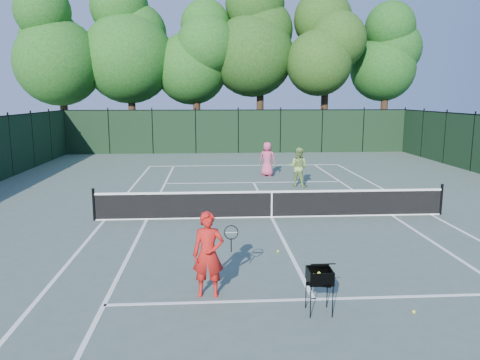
{
  "coord_description": "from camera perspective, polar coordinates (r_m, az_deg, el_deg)",
  "views": [
    {
      "loc": [
        -2.03,
        -15.02,
        3.99
      ],
      "look_at": [
        -0.99,
        1.0,
        1.1
      ],
      "focal_mm": 35.0,
      "sensor_mm": 36.0,
      "label": 1
    }
  ],
  "objects": [
    {
      "name": "fence_far",
      "position": [
        33.17,
        -0.21,
        5.9
      ],
      "size": [
        24.0,
        0.05,
        3.0
      ],
      "primitive_type": "cube",
      "color": "black",
      "rests_on": "ground"
    },
    {
      "name": "loose_ball_near_cart",
      "position": [
        9.59,
        20.43,
        -14.82
      ],
      "size": [
        0.07,
        0.07,
        0.07
      ],
      "primitive_type": "sphere",
      "color": "#D0E22E",
      "rests_on": "ground"
    },
    {
      "name": "center_service_line",
      "position": [
        15.67,
        3.86,
        -4.56
      ],
      "size": [
        0.1,
        12.8,
        0.01
      ],
      "primitive_type": "cube",
      "color": "white",
      "rests_on": "ground"
    },
    {
      "name": "service_line_far",
      "position": [
        21.88,
        1.66,
        -0.3
      ],
      "size": [
        8.23,
        0.1,
        0.01
      ],
      "primitive_type": "cube",
      "color": "white",
      "rests_on": "ground"
    },
    {
      "name": "tree_4",
      "position": [
        37.94,
        10.49,
        16.32
      ],
      "size": [
        6.2,
        6.2,
        12.97
      ],
      "color": "black",
      "rests_on": "ground"
    },
    {
      "name": "ground",
      "position": [
        15.67,
        3.86,
        -4.57
      ],
      "size": [
        90.0,
        90.0,
        0.0
      ],
      "primitive_type": "plane",
      "color": "#4A5950",
      "rests_on": "ground"
    },
    {
      "name": "loose_ball_midcourt",
      "position": [
        12.25,
        4.65,
        -8.66
      ],
      "size": [
        0.07,
        0.07,
        0.07
      ],
      "primitive_type": "sphere",
      "color": "#D2EE30",
      "rests_on": "ground"
    },
    {
      "name": "sideline_singles_left",
      "position": [
        15.68,
        -11.27,
        -4.73
      ],
      "size": [
        0.1,
        23.77,
        0.01
      ],
      "primitive_type": "cube",
      "color": "white",
      "rests_on": "ground"
    },
    {
      "name": "tree_0",
      "position": [
        38.36,
        -21.16,
        15.78
      ],
      "size": [
        6.4,
        6.4,
        13.14
      ],
      "color": "black",
      "rests_on": "ground"
    },
    {
      "name": "tennis_net",
      "position": [
        15.56,
        3.88,
        -2.87
      ],
      "size": [
        11.69,
        0.09,
        1.06
      ],
      "color": "black",
      "rests_on": "ground"
    },
    {
      "name": "tree_2",
      "position": [
        37.02,
        -5.42,
        15.95
      ],
      "size": [
        6.0,
        6.0,
        12.4
      ],
      "color": "black",
      "rests_on": "ground"
    },
    {
      "name": "sideline_doubles_left",
      "position": [
        15.92,
        -16.18,
        -4.71
      ],
      "size": [
        0.1,
        23.77,
        0.01
      ],
      "primitive_type": "cube",
      "color": "white",
      "rests_on": "ground"
    },
    {
      "name": "sideline_singles_right",
      "position": [
        16.71,
        18.03,
        -4.11
      ],
      "size": [
        0.1,
        23.77,
        0.01
      ],
      "primitive_type": "cube",
      "color": "white",
      "rests_on": "ground"
    },
    {
      "name": "baseline_far",
      "position": [
        27.27,
        0.58,
        1.8
      ],
      "size": [
        10.97,
        0.1,
        0.01
      ],
      "primitive_type": "cube",
      "color": "white",
      "rests_on": "ground"
    },
    {
      "name": "service_line_near",
      "position": [
        9.71,
        8.98,
        -14.16
      ],
      "size": [
        8.23,
        0.1,
        0.01
      ],
      "primitive_type": "cube",
      "color": "white",
      "rests_on": "ground"
    },
    {
      "name": "player_pink",
      "position": [
        23.61,
        3.35,
        2.57
      ],
      "size": [
        0.98,
        0.81,
        1.73
      ],
      "rotation": [
        0.0,
        0.0,
        2.78
      ],
      "color": "#CE486F",
      "rests_on": "ground"
    },
    {
      "name": "ball_hopper",
      "position": [
        8.91,
        9.69,
        -11.49
      ],
      "size": [
        0.56,
        0.56,
        0.86
      ],
      "rotation": [
        0.0,
        0.0,
        -0.3
      ],
      "color": "black",
      "rests_on": "ground"
    },
    {
      "name": "coach",
      "position": [
        9.48,
        -3.87,
        -9.01
      ],
      "size": [
        0.96,
        0.6,
        1.74
      ],
      "rotation": [
        0.0,
        0.0,
        -0.07
      ],
      "color": "red",
      "rests_on": "ground"
    },
    {
      "name": "tree_3",
      "position": [
        37.87,
        2.54,
        17.8
      ],
      "size": [
        7.0,
        7.0,
        14.45
      ],
      "color": "black",
      "rests_on": "ground"
    },
    {
      "name": "sideline_doubles_right",
      "position": [
        17.26,
        22.27,
        -3.93
      ],
      "size": [
        0.1,
        23.77,
        0.01
      ],
      "primitive_type": "cube",
      "color": "white",
      "rests_on": "ground"
    },
    {
      "name": "player_green",
      "position": [
        20.92,
        7.12,
        1.57
      ],
      "size": [
        1.07,
        1.01,
        1.75
      ],
      "rotation": [
        0.0,
        0.0,
        2.61
      ],
      "color": "#8BB158",
      "rests_on": "ground"
    },
    {
      "name": "tree_1",
      "position": [
        37.79,
        -13.39,
        17.08
      ],
      "size": [
        6.8,
        6.8,
        13.98
      ],
      "color": "black",
      "rests_on": "ground"
    },
    {
      "name": "tree_5",
      "position": [
        39.86,
        17.52,
        15.1
      ],
      "size": [
        5.8,
        5.8,
        12.23
      ],
      "color": "black",
      "rests_on": "ground"
    }
  ]
}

